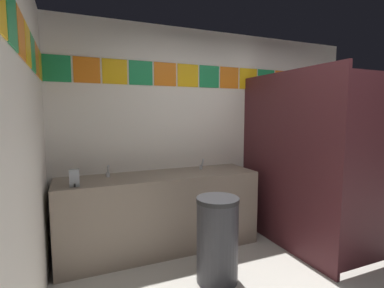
{
  "coord_description": "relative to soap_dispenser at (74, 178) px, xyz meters",
  "views": [
    {
      "loc": [
        -1.8,
        -1.56,
        1.55
      ],
      "look_at": [
        -0.64,
        1.18,
        1.23
      ],
      "focal_mm": 26.89,
      "sensor_mm": 36.0,
      "label": 1
    }
  ],
  "objects": [
    {
      "name": "wall_back",
      "position": [
        1.79,
        0.52,
        0.35
      ],
      "size": [
        4.1,
        0.09,
        2.58
      ],
      "color": "silver",
      "rests_on": "ground_plane"
    },
    {
      "name": "wall_side",
      "position": [
        -0.3,
        -1.31,
        0.35
      ],
      "size": [
        0.09,
        3.56,
        2.58
      ],
      "color": "silver",
      "rests_on": "ground_plane"
    },
    {
      "name": "vanity_counter",
      "position": [
        0.89,
        0.18,
        -0.5
      ],
      "size": [
        2.21,
        0.6,
        0.86
      ],
      "color": "gray",
      "rests_on": "ground_plane"
    },
    {
      "name": "faucet_left",
      "position": [
        0.34,
        0.27,
        -0.03
      ],
      "size": [
        0.04,
        0.1,
        0.14
      ],
      "color": "silver",
      "rests_on": "vanity_counter"
    },
    {
      "name": "faucet_right",
      "position": [
        1.44,
        0.27,
        -0.03
      ],
      "size": [
        0.04,
        0.1,
        0.14
      ],
      "color": "silver",
      "rests_on": "vanity_counter"
    },
    {
      "name": "soap_dispenser",
      "position": [
        0.0,
        0.0,
        0.0
      ],
      "size": [
        0.09,
        0.09,
        0.16
      ],
      "color": "gray",
      "rests_on": "vanity_counter"
    },
    {
      "name": "stall_divider",
      "position": [
        2.35,
        -0.58,
        0.06
      ],
      "size": [
        0.92,
        1.58,
        2.01
      ],
      "color": "#471E23",
      "rests_on": "ground_plane"
    },
    {
      "name": "toilet",
      "position": [
        2.66,
        0.08,
        -0.64
      ],
      "size": [
        0.39,
        0.49,
        0.74
      ],
      "color": "white",
      "rests_on": "ground_plane"
    },
    {
      "name": "trash_bin",
      "position": [
        1.18,
        -0.63,
        -0.55
      ],
      "size": [
        0.39,
        0.39,
        0.79
      ],
      "color": "#333338",
      "rests_on": "ground_plane"
    }
  ]
}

